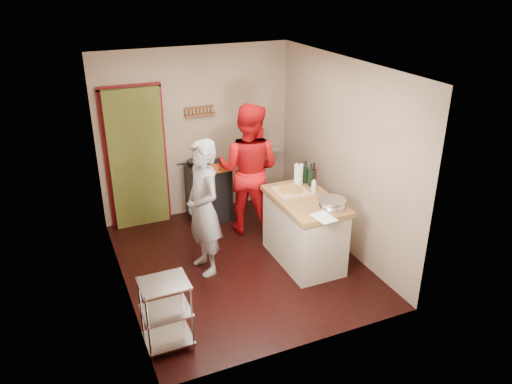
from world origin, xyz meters
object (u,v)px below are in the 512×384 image
stove (209,191)px  island (304,228)px  person_red (249,169)px  wire_shelving (166,312)px  person_stripe (203,208)px

stove → island: bearing=-66.0°
stove → person_red: 0.90m
stove → wire_shelving: 2.94m
island → person_red: size_ratio=0.69×
island → person_stripe: size_ratio=0.75×
stove → person_stripe: 1.54m
stove → person_stripe: person_stripe is taller
wire_shelving → person_red: (1.76, 2.03, 0.53)m
wire_shelving → island: 2.28m
island → person_red: bearing=106.5°
island → person_stripe: bearing=166.1°
stove → person_red: bearing=-54.3°
wire_shelving → island: island is taller
person_red → island: bearing=146.1°
stove → person_stripe: size_ratio=0.57×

